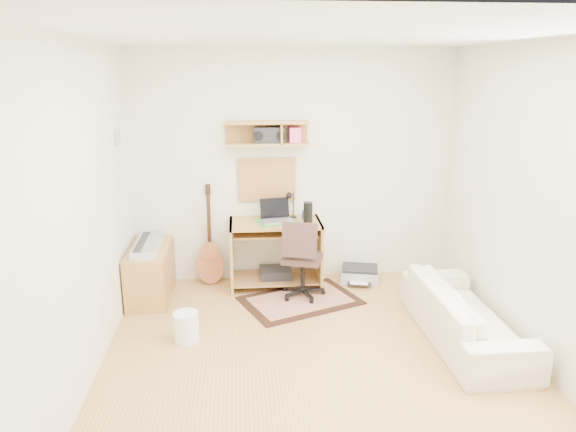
{
  "coord_description": "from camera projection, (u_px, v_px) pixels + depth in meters",
  "views": [
    {
      "loc": [
        -0.61,
        -3.89,
        2.39
      ],
      "look_at": [
        -0.15,
        1.05,
        1.0
      ],
      "focal_mm": 33.35,
      "sensor_mm": 36.0,
      "label": 1
    }
  ],
  "objects": [
    {
      "name": "floor",
      "position": [
        318.0,
        366.0,
        4.43
      ],
      "size": [
        3.6,
        4.0,
        0.01
      ],
      "primitive_type": "cube",
      "color": "tan",
      "rests_on": "ground"
    },
    {
      "name": "ceiling",
      "position": [
        323.0,
        34.0,
        3.72
      ],
      "size": [
        3.6,
        4.0,
        0.01
      ],
      "primitive_type": "cube",
      "color": "white",
      "rests_on": "ground"
    },
    {
      "name": "back_wall",
      "position": [
        293.0,
        167.0,
        6.0
      ],
      "size": [
        3.6,
        0.01,
        2.6
      ],
      "primitive_type": "cube",
      "color": "silver",
      "rests_on": "ground"
    },
    {
      "name": "left_wall",
      "position": [
        77.0,
        221.0,
        3.91
      ],
      "size": [
        0.01,
        4.0,
        2.6
      ],
      "primitive_type": "cube",
      "color": "silver",
      "rests_on": "ground"
    },
    {
      "name": "right_wall",
      "position": [
        546.0,
        209.0,
        4.24
      ],
      "size": [
        0.01,
        4.0,
        2.6
      ],
      "primitive_type": "cube",
      "color": "silver",
      "rests_on": "ground"
    },
    {
      "name": "wall_shelf",
      "position": [
        267.0,
        133.0,
        5.74
      ],
      "size": [
        0.9,
        0.25,
        0.26
      ],
      "primitive_type": "cube",
      "color": "#B5833F",
      "rests_on": "back_wall"
    },
    {
      "name": "cork_board",
      "position": [
        267.0,
        179.0,
        5.98
      ],
      "size": [
        0.64,
        0.03,
        0.49
      ],
      "primitive_type": "cube",
      "color": "tan",
      "rests_on": "back_wall"
    },
    {
      "name": "wall_photo",
      "position": [
        118.0,
        137.0,
        5.24
      ],
      "size": [
        0.02,
        0.2,
        0.15
      ],
      "primitive_type": "cube",
      "color": "#4C8CBF",
      "rests_on": "left_wall"
    },
    {
      "name": "desk",
      "position": [
        275.0,
        254.0,
        5.96
      ],
      "size": [
        1.0,
        0.55,
        0.75
      ],
      "primitive_type": null,
      "color": "#B5833F",
      "rests_on": "floor"
    },
    {
      "name": "laptop",
      "position": [
        277.0,
        211.0,
        5.8
      ],
      "size": [
        0.38,
        0.38,
        0.25
      ],
      "primitive_type": null,
      "rotation": [
        0.0,
        0.0,
        0.18
      ],
      "color": "silver",
      "rests_on": "desk"
    },
    {
      "name": "speaker",
      "position": [
        308.0,
        212.0,
        5.81
      ],
      "size": [
        0.1,
        0.1,
        0.22
      ],
      "primitive_type": "cylinder",
      "color": "black",
      "rests_on": "desk"
    },
    {
      "name": "desk_lamp",
      "position": [
        293.0,
        205.0,
        5.97
      ],
      "size": [
        0.1,
        0.1,
        0.3
      ],
      "primitive_type": null,
      "color": "black",
      "rests_on": "desk"
    },
    {
      "name": "pencil_cup",
      "position": [
        305.0,
        214.0,
        5.97
      ],
      "size": [
        0.07,
        0.07,
        0.09
      ],
      "primitive_type": "cylinder",
      "color": "#303B90",
      "rests_on": "desk"
    },
    {
      "name": "boombox",
      "position": [
        269.0,
        135.0,
        5.74
      ],
      "size": [
        0.33,
        0.15,
        0.17
      ],
      "primitive_type": "cube",
      "color": "black",
      "rests_on": "wall_shelf"
    },
    {
      "name": "rug",
      "position": [
        300.0,
        300.0,
        5.64
      ],
      "size": [
        1.38,
        1.17,
        0.02
      ],
      "primitive_type": "cube",
      "rotation": [
        0.0,
        0.0,
        0.39
      ],
      "color": "tan",
      "rests_on": "floor"
    },
    {
      "name": "task_chair",
      "position": [
        303.0,
        257.0,
        5.65
      ],
      "size": [
        0.57,
        0.57,
        0.88
      ],
      "primitive_type": null,
      "rotation": [
        0.0,
        0.0,
        -0.31
      ],
      "color": "#362520",
      "rests_on": "floor"
    },
    {
      "name": "cabinet",
      "position": [
        150.0,
        272.0,
        5.7
      ],
      "size": [
        0.4,
        0.9,
        0.55
      ],
      "primitive_type": "cube",
      "color": "#B5833F",
      "rests_on": "floor"
    },
    {
      "name": "music_keyboard",
      "position": [
        148.0,
        245.0,
        5.61
      ],
      "size": [
        0.24,
        0.78,
        0.07
      ],
      "primitive_type": "cube",
      "color": "#B2B5BA",
      "rests_on": "cabinet"
    },
    {
      "name": "guitar",
      "position": [
        209.0,
        235.0,
        5.97
      ],
      "size": [
        0.32,
        0.22,
        1.14
      ],
      "primitive_type": null,
      "rotation": [
        0.0,
        0.0,
        0.11
      ],
      "color": "#B66138",
      "rests_on": "floor"
    },
    {
      "name": "waste_basket",
      "position": [
        186.0,
        327.0,
        4.8
      ],
      "size": [
        0.25,
        0.25,
        0.27
      ],
      "primitive_type": "cylinder",
      "rotation": [
        0.0,
        0.0,
        -0.12
      ],
      "color": "white",
      "rests_on": "floor"
    },
    {
      "name": "printer",
      "position": [
        360.0,
        274.0,
        6.16
      ],
      "size": [
        0.48,
        0.42,
        0.16
      ],
      "primitive_type": "cube",
      "rotation": [
        0.0,
        0.0,
        -0.24
      ],
      "color": "#A5A8AA",
      "rests_on": "floor"
    },
    {
      "name": "sofa",
      "position": [
        466.0,
        305.0,
        4.77
      ],
      "size": [
        0.49,
        1.69,
        0.66
      ],
      "primitive_type": "imported",
      "rotation": [
        0.0,
        0.0,
        1.57
      ],
      "color": "beige",
      "rests_on": "floor"
    }
  ]
}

